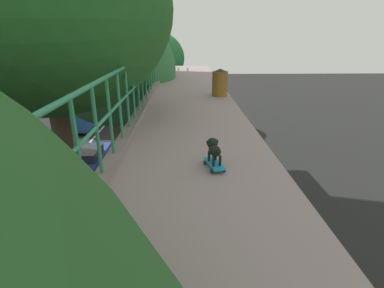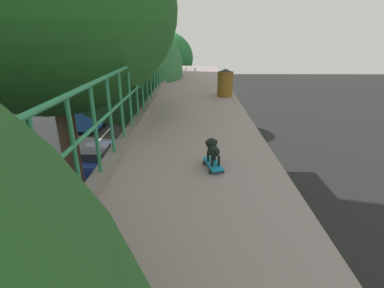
# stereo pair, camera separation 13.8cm
# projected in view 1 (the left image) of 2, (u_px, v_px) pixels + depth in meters

# --- Properties ---
(green_railing) EXTENTS (0.20, 29.47, 1.22)m
(green_railing) POSITION_uv_depth(u_px,v_px,m) (38.00, 255.00, 1.99)
(green_railing) COLOR gray
(green_railing) RESTS_ON overpass_deck
(car_silver_fifth) EXTENTS (2.01, 4.38, 1.44)m
(car_silver_fifth) POSITION_uv_depth(u_px,v_px,m) (50.00, 219.00, 11.86)
(car_silver_fifth) COLOR #B8B0B9
(car_silver_fifth) RESTS_ON ground
(car_black_sixth) EXTENTS (2.00, 4.38, 1.52)m
(car_black_sixth) POSITION_uv_depth(u_px,v_px,m) (2.00, 186.00, 14.36)
(car_black_sixth) COLOR black
(car_black_sixth) RESTS_ON ground
(car_blue_seventh) EXTENTS (1.76, 4.23, 1.45)m
(car_blue_seventh) POSITION_uv_depth(u_px,v_px,m) (90.00, 159.00, 17.56)
(car_blue_seventh) COLOR navy
(car_blue_seventh) RESTS_ON ground
(city_bus) EXTENTS (2.53, 11.52, 3.49)m
(city_bus) POSITION_uv_depth(u_px,v_px,m) (91.00, 98.00, 28.09)
(city_bus) COLOR navy
(city_bus) RESTS_ON ground
(roadside_tree_mid) EXTENTS (5.36, 5.36, 10.52)m
(roadside_tree_mid) POSITION_uv_depth(u_px,v_px,m) (41.00, 11.00, 5.76)
(roadside_tree_mid) COLOR brown
(roadside_tree_mid) RESTS_ON ground
(roadside_tree_far) EXTENTS (5.19, 5.19, 8.83)m
(roadside_tree_far) POSITION_uv_depth(u_px,v_px,m) (114.00, 71.00, 11.95)
(roadside_tree_far) COLOR #4E4325
(roadside_tree_far) RESTS_ON ground
(roadside_tree_farthest) EXTENTS (5.31, 5.31, 8.23)m
(roadside_tree_farthest) POSITION_uv_depth(u_px,v_px,m) (152.00, 59.00, 23.41)
(roadside_tree_farthest) COLOR brown
(roadside_tree_farthest) RESTS_ON ground
(toy_skateboard) EXTENTS (0.28, 0.47, 0.08)m
(toy_skateboard) POSITION_uv_depth(u_px,v_px,m) (214.00, 164.00, 3.89)
(toy_skateboard) COLOR #138EC8
(toy_skateboard) RESTS_ON overpass_deck
(small_dog) EXTENTS (0.22, 0.36, 0.32)m
(small_dog) POSITION_uv_depth(u_px,v_px,m) (214.00, 148.00, 3.84)
(small_dog) COLOR black
(small_dog) RESTS_ON toy_skateboard
(litter_bin) EXTENTS (0.46, 0.46, 0.79)m
(litter_bin) POSITION_uv_depth(u_px,v_px,m) (220.00, 82.00, 8.35)
(litter_bin) COLOR brown
(litter_bin) RESTS_ON overpass_deck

